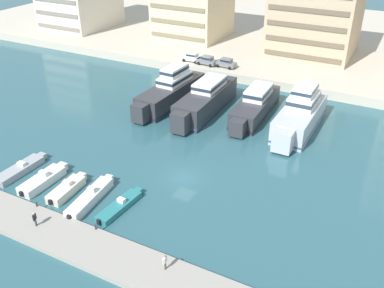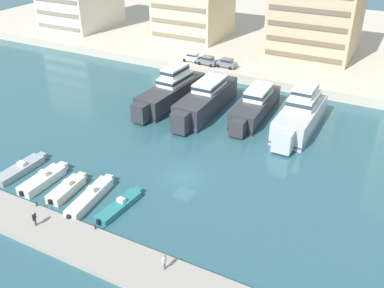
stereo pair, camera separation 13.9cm
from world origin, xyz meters
name	(u,v)px [view 1 (the left image)]	position (x,y,z in m)	size (l,w,h in m)	color
ground_plane	(184,178)	(0.00, 0.00, 0.00)	(400.00, 400.00, 0.00)	#2D5B66
quay_promenade	(315,38)	(0.00, 67.95, 0.84)	(180.00, 70.00, 1.69)	beige
pier_dock	(108,255)	(0.00, -15.45, 0.29)	(120.00, 4.92, 0.58)	#9E998E
yacht_charcoal_far_left	(171,91)	(-12.80, 19.01, 2.25)	(4.98, 18.73, 8.02)	#333338
yacht_charcoal_left	(206,100)	(-6.18, 18.79, 2.07)	(4.66, 18.90, 6.79)	#333338
yacht_charcoal_mid_left	(255,106)	(1.52, 21.07, 1.76)	(4.49, 17.11, 6.21)	#333338
yacht_silver_center_left	(300,115)	(9.02, 19.83, 2.36)	(4.90, 17.40, 8.30)	silver
motorboat_grey_far_left	(21,169)	(-19.09, -8.42, 0.46)	(2.08, 7.95, 1.30)	#9EA3A8
motorboat_white_left	(43,180)	(-14.65, -8.96, 0.56)	(2.08, 7.41, 1.63)	white
motorboat_cream_mid_left	(67,189)	(-10.76, -9.09, 0.54)	(2.18, 6.39, 1.55)	beige
motorboat_white_center_left	(91,197)	(-7.24, -9.10, 0.57)	(2.41, 8.59, 1.67)	white
motorboat_teal_center	(120,206)	(-3.46, -8.64, 0.37)	(2.06, 7.34, 1.16)	teal
car_white_far_left	(192,57)	(-17.52, 35.70, 2.66)	(4.12, 1.96, 1.80)	white
car_grey_left	(207,60)	(-13.91, 35.24, 2.66)	(4.23, 2.19, 1.80)	slate
car_grey_mid_left	(226,63)	(-9.99, 35.67, 2.66)	(4.20, 2.12, 1.80)	slate
apartment_block_mid_left	(316,16)	(2.58, 52.80, 9.47)	(17.12, 16.75, 17.46)	#C6AD89
pedestrian_near_edge	(165,261)	(6.02, -14.66, 1.61)	(0.27, 0.67, 1.74)	#7A6B56
pedestrian_far_side	(35,218)	(-9.06, -15.66, 1.59)	(0.40, 0.61, 1.71)	#4C515B
bollard_west	(36,204)	(-11.41, -13.24, 0.91)	(0.20, 0.20, 0.61)	#2D2D33
bollard_west_mid	(95,227)	(-3.17, -13.24, 0.91)	(0.20, 0.20, 0.61)	#2D2D33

